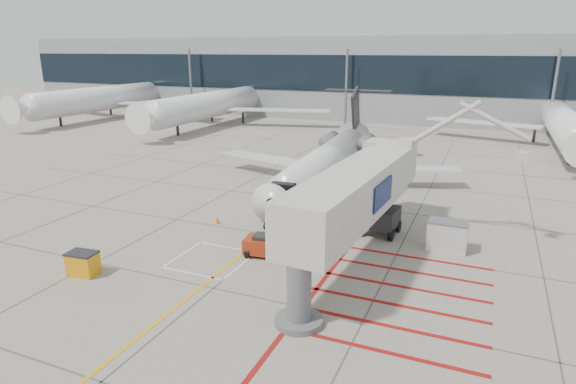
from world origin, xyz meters
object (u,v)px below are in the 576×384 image
at_px(regional_jet, 319,149).
at_px(pushback_tug, 265,245).
at_px(jet_bridge, 351,205).
at_px(spill_bin, 83,263).

bearing_deg(regional_jet, pushback_tug, -87.41).
bearing_deg(jet_bridge, spill_bin, -149.72).
bearing_deg(pushback_tug, jet_bridge, -4.59).
xyz_separation_m(jet_bridge, pushback_tug, (-5.15, -0.28, -3.11)).
xyz_separation_m(pushback_tug, spill_bin, (-8.13, -6.22, -0.03)).
bearing_deg(spill_bin, regional_jet, 64.74).
bearing_deg(jet_bridge, pushback_tug, -172.69).
distance_m(jet_bridge, spill_bin, 15.11).
relative_size(regional_jet, jet_bridge, 1.58).
xyz_separation_m(jet_bridge, spill_bin, (-13.28, -6.50, -3.14)).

